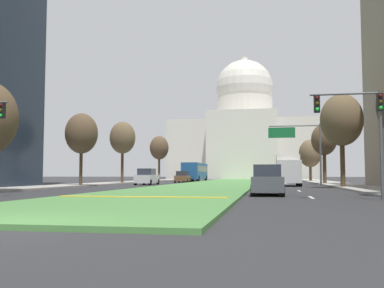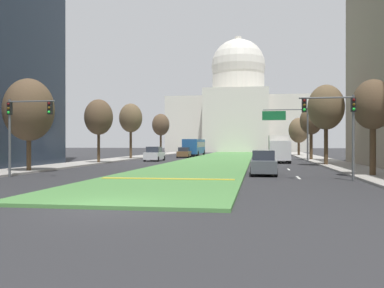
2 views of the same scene
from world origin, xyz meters
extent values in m
plane|color=#2B2B2D|center=(0.00, 52.21, 0.00)|extent=(260.00, 260.00, 0.00)
cube|color=#4C8442|center=(0.00, 46.99, 0.07)|extent=(8.93, 93.98, 0.14)
cube|color=gold|center=(0.00, 10.83, 0.16)|extent=(8.04, 0.50, 0.04)
cube|color=silver|center=(8.00, 14.83, 0.00)|extent=(0.16, 2.40, 0.01)
cube|color=silver|center=(8.00, 23.61, 0.00)|extent=(0.16, 2.40, 0.01)
cube|color=silver|center=(8.00, 35.46, 0.00)|extent=(0.16, 2.40, 0.01)
cube|color=silver|center=(8.00, 45.52, 0.00)|extent=(0.16, 2.40, 0.01)
cube|color=silver|center=(8.00, 48.94, 0.00)|extent=(0.16, 2.40, 0.01)
cube|color=silver|center=(8.00, 65.11, 0.00)|extent=(0.16, 2.40, 0.01)
cube|color=silver|center=(8.00, 76.23, 0.00)|extent=(0.16, 2.40, 0.01)
cube|color=silver|center=(8.00, 91.21, 0.00)|extent=(0.16, 2.40, 0.01)
cube|color=#9E9991|center=(-13.53, 41.77, 0.07)|extent=(4.00, 93.98, 0.15)
cube|color=#9E9991|center=(13.53, 41.77, 0.07)|extent=(4.00, 93.98, 0.15)
cube|color=silver|center=(0.00, 104.42, 7.21)|extent=(36.55, 24.68, 14.41)
cube|color=silver|center=(0.00, 90.08, 7.93)|extent=(16.08, 4.00, 15.85)
cylinder|color=silver|center=(0.00, 104.42, 17.80)|extent=(14.41, 14.41, 6.77)
sphere|color=silver|center=(0.00, 104.42, 23.80)|extent=(14.96, 14.96, 14.96)
cylinder|color=silver|center=(0.00, 104.42, 30.53)|extent=(1.80, 1.80, 3.00)
cube|color=black|center=(-8.15, 12.14, 4.60)|extent=(0.28, 0.24, 0.84)
sphere|color=#510F0F|center=(-8.15, 12.00, 4.88)|extent=(0.18, 0.18, 0.18)
sphere|color=#4C380F|center=(-8.15, 12.00, 4.60)|extent=(0.18, 0.18, 0.18)
sphere|color=#1ED838|center=(-8.15, 12.00, 4.32)|extent=(0.18, 0.18, 0.18)
cylinder|color=#515456|center=(11.03, 12.81, 2.60)|extent=(0.16, 0.16, 5.20)
cube|color=black|center=(11.03, 12.81, 4.60)|extent=(0.28, 0.24, 0.84)
sphere|color=#510F0F|center=(11.03, 12.67, 4.88)|extent=(0.18, 0.18, 0.18)
sphere|color=#4C380F|center=(11.03, 12.67, 4.60)|extent=(0.18, 0.18, 0.18)
sphere|color=#1ED838|center=(11.03, 12.67, 4.32)|extent=(0.18, 0.18, 0.18)
cylinder|color=#515456|center=(9.43, 12.81, 5.05)|extent=(3.20, 0.10, 0.10)
cube|color=black|center=(8.15, 12.81, 4.60)|extent=(0.28, 0.24, 0.84)
sphere|color=#510F0F|center=(8.15, 12.67, 4.88)|extent=(0.18, 0.18, 0.18)
sphere|color=#4C380F|center=(8.15, 12.67, 4.60)|extent=(0.18, 0.18, 0.18)
sphere|color=#1ED838|center=(8.15, 12.67, 4.32)|extent=(0.18, 0.18, 0.18)
cylinder|color=#515456|center=(11.23, 37.91, 3.25)|extent=(0.20, 0.20, 6.50)
cylinder|color=#515456|center=(8.60, 37.91, 6.30)|extent=(5.27, 0.12, 0.12)
cube|color=#146033|center=(7.28, 37.86, 5.60)|extent=(2.80, 0.08, 1.10)
cylinder|color=#4C3823|center=(-12.08, 30.74, 2.09)|extent=(0.31, 0.31, 4.19)
ellipsoid|color=brown|center=(-12.08, 30.74, 5.17)|extent=(3.15, 3.15, 3.94)
cylinder|color=#4C3823|center=(12.13, 30.13, 2.38)|extent=(0.40, 0.40, 4.77)
ellipsoid|color=brown|center=(12.13, 30.13, 5.90)|extent=(3.62, 3.62, 4.53)
cylinder|color=#4C3823|center=(-12.39, 43.72, 2.41)|extent=(0.35, 0.35, 4.83)
ellipsoid|color=brown|center=(-12.39, 43.72, 5.85)|extent=(3.26, 3.26, 4.08)
cylinder|color=#4C3823|center=(12.33, 43.65, 2.16)|extent=(0.43, 0.43, 4.33)
ellipsoid|color=brown|center=(12.33, 43.65, 5.24)|extent=(2.94, 2.94, 3.67)
cylinder|color=#4C3823|center=(-12.80, 64.14, 2.38)|extent=(0.38, 0.38, 4.76)
ellipsoid|color=brown|center=(-12.80, 64.14, 5.78)|extent=(3.29, 3.29, 4.11)
cylinder|color=#4C3823|center=(12.66, 63.99, 1.73)|extent=(0.43, 0.43, 3.46)
ellipsoid|color=brown|center=(12.66, 63.99, 4.59)|extent=(3.61, 3.61, 4.51)
cube|color=#4C5156|center=(5.74, 16.96, 0.64)|extent=(1.80, 4.69, 0.85)
cube|color=#282D38|center=(5.74, 17.14, 1.41)|extent=(1.56, 2.26, 0.69)
cylinder|color=black|center=(6.55, 15.08, 0.32)|extent=(0.23, 0.64, 0.64)
cylinder|color=black|center=(4.96, 15.06, 0.32)|extent=(0.23, 0.64, 0.64)
cylinder|color=black|center=(6.52, 18.85, 0.32)|extent=(0.23, 0.64, 0.64)
cylinder|color=black|center=(4.92, 18.84, 0.32)|extent=(0.23, 0.64, 0.64)
cube|color=silver|center=(-7.67, 38.60, 0.66)|extent=(1.83, 4.31, 0.89)
cube|color=#282D38|center=(-7.67, 38.43, 1.47)|extent=(1.61, 2.07, 0.73)
cylinder|color=black|center=(-8.50, 40.31, 0.32)|extent=(0.22, 0.64, 0.64)
cylinder|color=black|center=(-6.84, 40.31, 0.32)|extent=(0.22, 0.64, 0.64)
cylinder|color=black|center=(-8.50, 36.90, 0.32)|extent=(0.22, 0.64, 0.64)
cylinder|color=black|center=(-6.84, 36.90, 0.32)|extent=(0.22, 0.64, 0.64)
cube|color=brown|center=(-6.09, 51.54, 0.61)|extent=(2.01, 4.21, 0.77)
cube|color=#282D38|center=(-6.09, 51.37, 1.31)|extent=(1.70, 2.05, 0.63)
cylinder|color=black|center=(-7.00, 53.12, 0.32)|extent=(0.25, 0.65, 0.64)
cylinder|color=black|center=(-5.32, 53.19, 0.32)|extent=(0.25, 0.65, 0.64)
cylinder|color=black|center=(-6.86, 49.89, 0.32)|extent=(0.25, 0.65, 0.64)
cylinder|color=black|center=(-5.19, 49.96, 0.32)|extent=(0.25, 0.65, 0.64)
cube|color=#4C5156|center=(-7.70, 68.76, 0.65)|extent=(2.11, 4.51, 0.86)
cube|color=#282D38|center=(-7.69, 68.58, 1.43)|extent=(1.73, 2.21, 0.70)
cylinder|color=black|center=(-8.64, 70.45, 0.32)|extent=(0.26, 0.65, 0.64)
cylinder|color=black|center=(-6.99, 70.56, 0.32)|extent=(0.26, 0.65, 0.64)
cylinder|color=black|center=(-8.40, 66.96, 0.32)|extent=(0.26, 0.65, 0.64)
cylinder|color=black|center=(-6.76, 67.07, 0.32)|extent=(0.26, 0.65, 0.64)
cube|color=silver|center=(7.82, 34.33, 1.45)|extent=(2.30, 2.00, 2.20)
cube|color=beige|center=(7.82, 37.53, 1.80)|extent=(2.30, 4.40, 2.80)
cylinder|color=black|center=(8.87, 34.33, 0.45)|extent=(0.30, 0.90, 0.90)
cylinder|color=black|center=(6.77, 34.33, 0.45)|extent=(0.30, 0.90, 0.90)
cylinder|color=black|center=(8.87, 38.63, 0.45)|extent=(0.30, 0.90, 0.90)
cylinder|color=black|center=(6.77, 38.63, 0.45)|extent=(0.30, 0.90, 0.90)
cube|color=#1E4C8C|center=(-5.74, 59.91, 1.70)|extent=(2.50, 11.00, 2.50)
cube|color=#232833|center=(-5.74, 59.91, 2.05)|extent=(2.52, 10.12, 0.90)
cylinder|color=black|center=(-6.89, 64.21, 0.50)|extent=(0.32, 1.00, 1.00)
cylinder|color=black|center=(-4.59, 64.21, 0.50)|extent=(0.32, 1.00, 1.00)
cylinder|color=black|center=(-6.89, 56.01, 0.50)|extent=(0.32, 1.00, 1.00)
cylinder|color=black|center=(-4.59, 56.01, 0.50)|extent=(0.32, 1.00, 1.00)
camera|label=1|loc=(5.77, -8.54, 1.22)|focal=40.29mm
camera|label=2|loc=(5.33, -13.76, 2.29)|focal=39.44mm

